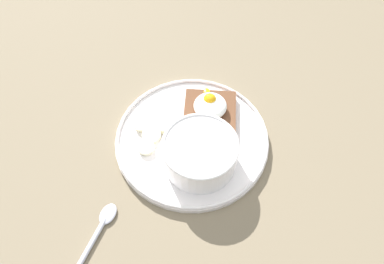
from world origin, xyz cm
name	(u,v)px	position (x,y,z in cm)	size (l,w,h in cm)	color
ground_plane	(192,144)	(0.00, 0.00, 1.00)	(120.00, 120.00, 2.00)	#776851
plate	(192,139)	(0.00, 0.00, 2.80)	(26.79, 26.79, 1.60)	white
oatmeal_bowl	(199,153)	(0.15, 4.81, 5.88)	(12.34, 12.34, 5.60)	white
toast_slice	(210,112)	(-4.43, -3.91, 3.90)	(11.81, 11.81, 1.61)	brown
poached_egg	(210,105)	(-4.45, -4.05, 5.88)	(5.86, 7.91, 3.14)	white
banana_slice_front	(165,125)	(3.89, -3.57, 3.55)	(4.04, 4.11, 1.37)	beige
banana_slice_left	(142,125)	(7.86, -4.72, 3.54)	(3.57, 3.54, 1.15)	#F8EAC0
banana_slice_back	(152,135)	(6.67, -2.26, 3.55)	(4.73, 4.74, 1.28)	beige
banana_slice_right	(147,150)	(8.11, 0.36, 3.45)	(3.20, 3.17, 0.97)	#F3EAC3
spoon	(101,226)	(17.60, 11.16, 2.40)	(7.74, 9.22, 0.80)	silver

